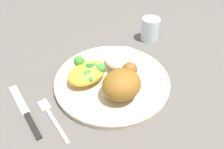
# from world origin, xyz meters

# --- Properties ---
(ground_plane) EXTENTS (2.00, 2.00, 0.00)m
(ground_plane) POSITION_xyz_m (0.00, 0.00, 0.00)
(ground_plane) COLOR #5D5A55
(plate) EXTENTS (0.30, 0.30, 0.02)m
(plate) POSITION_xyz_m (0.00, 0.00, 0.01)
(plate) COLOR beige
(plate) RESTS_ON ground_plane
(roasted_chicken) EXTENTS (0.11, 0.09, 0.06)m
(roasted_chicken) POSITION_xyz_m (-0.02, -0.06, 0.05)
(roasted_chicken) COLOR #8D5E20
(roasted_chicken) RESTS_ON plate
(rice_pile) EXTENTS (0.10, 0.09, 0.04)m
(rice_pile) POSITION_xyz_m (0.06, 0.02, 0.04)
(rice_pile) COLOR silver
(rice_pile) RESTS_ON plate
(mac_cheese_with_broccoli) EXTENTS (0.11, 0.09, 0.05)m
(mac_cheese_with_broccoli) POSITION_xyz_m (-0.05, 0.04, 0.04)
(mac_cheese_with_broccoli) COLOR gold
(mac_cheese_with_broccoli) RESTS_ON plate
(fork) EXTENTS (0.03, 0.14, 0.01)m
(fork) POSITION_xyz_m (-0.18, 0.01, 0.00)
(fork) COLOR #B2B2B7
(fork) RESTS_ON ground_plane
(knife) EXTENTS (0.04, 0.19, 0.01)m
(knife) POSITION_xyz_m (-0.21, 0.06, 0.00)
(knife) COLOR black
(knife) RESTS_ON ground_plane
(water_glass) EXTENTS (0.06, 0.06, 0.08)m
(water_glass) POSITION_xyz_m (0.24, 0.07, 0.04)
(water_glass) COLOR silver
(water_glass) RESTS_ON ground_plane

